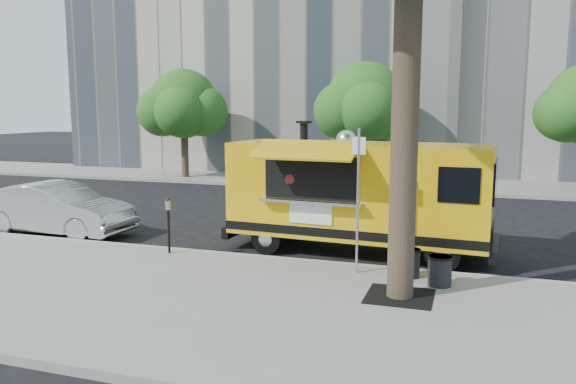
% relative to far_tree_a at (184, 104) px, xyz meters
% --- Properties ---
extents(ground, '(120.00, 120.00, 0.00)m').
position_rel_far_tree_a_xyz_m(ground, '(10.00, -12.30, -3.78)').
color(ground, black).
rests_on(ground, ground).
extents(sidewalk, '(60.00, 6.00, 0.15)m').
position_rel_far_tree_a_xyz_m(sidewalk, '(10.00, -16.30, -3.70)').
color(sidewalk, gray).
rests_on(sidewalk, ground).
extents(curb, '(60.00, 0.14, 0.16)m').
position_rel_far_tree_a_xyz_m(curb, '(10.00, -13.23, -3.70)').
color(curb, '#999993').
rests_on(curb, ground).
extents(far_sidewalk, '(60.00, 5.00, 0.15)m').
position_rel_far_tree_a_xyz_m(far_sidewalk, '(10.00, 1.20, -3.70)').
color(far_sidewalk, gray).
rests_on(far_sidewalk, ground).
extents(tree_well, '(1.20, 1.20, 0.02)m').
position_rel_far_tree_a_xyz_m(tree_well, '(12.60, -15.10, -3.62)').
color(tree_well, black).
rests_on(tree_well, sidewalk).
extents(far_tree_a, '(3.42, 3.42, 5.36)m').
position_rel_far_tree_a_xyz_m(far_tree_a, '(0.00, 0.00, 0.00)').
color(far_tree_a, '#33261C').
rests_on(far_tree_a, far_sidewalk).
extents(far_tree_b, '(3.60, 3.60, 5.50)m').
position_rel_far_tree_a_xyz_m(far_tree_b, '(9.00, 0.40, 0.06)').
color(far_tree_b, '#33261C').
rests_on(far_tree_b, far_sidewalk).
extents(sign_post, '(0.28, 0.06, 3.00)m').
position_rel_far_tree_a_xyz_m(sign_post, '(11.55, -13.85, -1.93)').
color(sign_post, silver).
rests_on(sign_post, sidewalk).
extents(parking_meter, '(0.11, 0.11, 1.33)m').
position_rel_far_tree_a_xyz_m(parking_meter, '(7.00, -13.65, -2.79)').
color(parking_meter, black).
rests_on(parking_meter, sidewalk).
extents(food_truck, '(6.65, 3.21, 3.22)m').
position_rel_far_tree_a_xyz_m(food_truck, '(11.11, -11.73, -2.26)').
color(food_truck, '#E4AB0B').
rests_on(food_truck, ground).
extents(sedan, '(4.50, 1.71, 1.47)m').
position_rel_far_tree_a_xyz_m(sedan, '(2.64, -12.30, -3.04)').
color(sedan, '#ABAEB2').
rests_on(sedan, ground).
extents(trash_bin_left, '(0.48, 0.48, 0.58)m').
position_rel_far_tree_a_xyz_m(trash_bin_left, '(12.61, -13.81, -3.32)').
color(trash_bin_left, black).
rests_on(trash_bin_left, sidewalk).
extents(trash_bin_right, '(0.49, 0.49, 0.59)m').
position_rel_far_tree_a_xyz_m(trash_bin_right, '(13.25, -14.21, -3.31)').
color(trash_bin_right, black).
rests_on(trash_bin_right, sidewalk).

